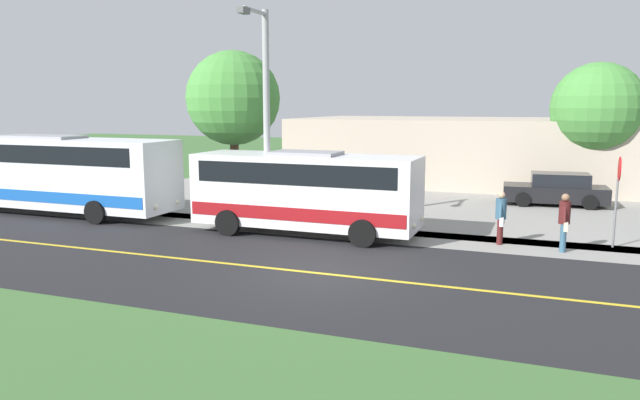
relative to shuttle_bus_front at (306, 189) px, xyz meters
The scene contains 15 objects.
ground_plane 5.23m from the shuttle_bus_front, 26.10° to the left, with size 120.00×120.00×0.00m, color #3D6633.
road_surface 5.23m from the shuttle_bus_front, 26.10° to the left, with size 8.00×100.00×0.01m, color black.
sidewalk 2.80m from the shuttle_bus_front, 108.36° to the left, with size 2.40×100.00×0.01m, color gray.
parking_lot_surface 9.61m from the shuttle_bus_front, 146.78° to the left, with size 14.00×36.00×0.01m, color gray.
road_centre_line 5.23m from the shuttle_bus_front, 26.10° to the left, with size 0.16×100.00×0.00m, color gold.
shuttle_bus_front is the anchor object (origin of this frame).
transit_bus_rear 11.81m from the shuttle_bus_front, 90.43° to the right, with size 2.77×12.12×3.22m.
pedestrian_with_bags 8.37m from the shuttle_bus_front, 93.35° to the left, with size 0.72×0.34×1.80m.
pedestrian_waiting 6.54m from the shuttle_bus_front, 97.52° to the left, with size 0.72×0.34×1.71m.
stop_sign 9.99m from the shuttle_bus_front, 99.38° to the left, with size 0.76×0.07×2.88m.
street_light_pole 3.20m from the shuttle_bus_front, 103.17° to the right, with size 1.97×0.24×7.73m.
parked_car_near 12.66m from the shuttle_bus_front, 139.69° to the left, with size 2.25×4.51×1.45m.
tree_curbside 6.11m from the shuttle_bus_front, 123.82° to the right, with size 3.83×3.83×6.64m.
tree_lot_edge 16.47m from the shuttle_bus_front, 142.72° to the left, with size 4.35×4.35×6.47m.
commercial_building 17.25m from the shuttle_bus_front, 168.98° to the left, with size 10.00×19.20×3.66m, color #B7A893.
Camera 1 is at (14.58, 5.59, 4.49)m, focal length 33.83 mm.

